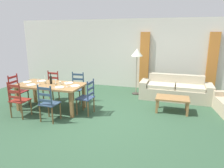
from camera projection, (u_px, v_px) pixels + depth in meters
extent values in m
cube|color=#2D4D35|center=(101.00, 117.00, 5.40)|extent=(9.60, 9.60, 0.02)
cube|color=silver|center=(128.00, 54.00, 8.13)|extent=(9.60, 0.16, 2.70)
cube|color=#C4752F|center=(144.00, 61.00, 7.87)|extent=(0.35, 0.08, 2.20)
cube|color=#C4752F|center=(212.00, 64.00, 7.20)|extent=(0.35, 0.08, 2.20)
cube|color=olive|center=(50.00, 85.00, 5.77)|extent=(1.90, 0.96, 0.05)
cube|color=olive|center=(18.00, 99.00, 5.75)|extent=(0.08, 0.08, 0.70)
cube|color=olive|center=(72.00, 105.00, 5.28)|extent=(0.08, 0.08, 0.70)
cube|color=olive|center=(35.00, 92.00, 6.46)|extent=(0.08, 0.08, 0.70)
cube|color=olive|center=(84.00, 96.00, 5.98)|extent=(0.08, 0.08, 0.70)
cube|color=maroon|center=(20.00, 100.00, 5.32)|extent=(0.43, 0.41, 0.03)
cylinder|color=brown|center=(20.00, 106.00, 5.59)|extent=(0.04, 0.04, 0.43)
cylinder|color=brown|center=(31.00, 107.00, 5.48)|extent=(0.04, 0.04, 0.43)
cylinder|color=brown|center=(11.00, 110.00, 5.28)|extent=(0.04, 0.04, 0.43)
cylinder|color=brown|center=(22.00, 112.00, 5.17)|extent=(0.04, 0.04, 0.43)
cylinder|color=maroon|center=(8.00, 92.00, 5.16)|extent=(0.04, 0.04, 0.50)
cylinder|color=maroon|center=(20.00, 93.00, 5.05)|extent=(0.04, 0.04, 0.50)
cube|color=maroon|center=(15.00, 97.00, 5.14)|extent=(0.38, 0.04, 0.06)
cube|color=maroon|center=(14.00, 92.00, 5.10)|extent=(0.38, 0.04, 0.06)
cube|color=maroon|center=(13.00, 86.00, 5.06)|extent=(0.38, 0.04, 0.06)
cube|color=#2E455C|center=(50.00, 104.00, 5.08)|extent=(0.44, 0.42, 0.03)
cylinder|color=brown|center=(49.00, 109.00, 5.35)|extent=(0.04, 0.04, 0.43)
cylinder|color=brown|center=(60.00, 111.00, 5.23)|extent=(0.04, 0.04, 0.43)
cylinder|color=brown|center=(40.00, 114.00, 5.04)|extent=(0.04, 0.04, 0.43)
cylinder|color=brown|center=(52.00, 116.00, 4.92)|extent=(0.04, 0.04, 0.43)
cylinder|color=#2E455C|center=(38.00, 95.00, 4.91)|extent=(0.04, 0.04, 0.50)
cylinder|color=#2E455C|center=(51.00, 96.00, 4.80)|extent=(0.04, 0.04, 0.50)
cube|color=#2E455C|center=(45.00, 101.00, 4.89)|extent=(0.38, 0.04, 0.06)
cube|color=#2E455C|center=(45.00, 95.00, 4.85)|extent=(0.38, 0.04, 0.06)
cube|color=#2E455C|center=(44.00, 89.00, 4.82)|extent=(0.38, 0.04, 0.06)
cube|color=maroon|center=(51.00, 87.00, 6.59)|extent=(0.43, 0.41, 0.03)
cylinder|color=brown|center=(53.00, 96.00, 6.44)|extent=(0.04, 0.04, 0.43)
cylinder|color=brown|center=(43.00, 95.00, 6.54)|extent=(0.04, 0.04, 0.43)
cylinder|color=brown|center=(59.00, 93.00, 6.75)|extent=(0.04, 0.04, 0.43)
cylinder|color=brown|center=(50.00, 92.00, 6.86)|extent=(0.04, 0.04, 0.43)
cylinder|color=maroon|center=(58.00, 79.00, 6.63)|extent=(0.04, 0.04, 0.50)
cylinder|color=maroon|center=(48.00, 78.00, 6.74)|extent=(0.04, 0.04, 0.50)
cube|color=maroon|center=(53.00, 82.00, 6.72)|extent=(0.38, 0.03, 0.06)
cube|color=maroon|center=(53.00, 78.00, 6.68)|extent=(0.38, 0.03, 0.06)
cube|color=maroon|center=(53.00, 73.00, 6.64)|extent=(0.38, 0.03, 0.06)
cube|color=navy|center=(76.00, 89.00, 6.39)|extent=(0.44, 0.43, 0.03)
cylinder|color=brown|center=(80.00, 98.00, 6.24)|extent=(0.04, 0.04, 0.43)
cylinder|color=brown|center=(69.00, 97.00, 6.32)|extent=(0.04, 0.04, 0.43)
cylinder|color=brown|center=(84.00, 95.00, 6.57)|extent=(0.04, 0.04, 0.43)
cylinder|color=brown|center=(73.00, 94.00, 6.65)|extent=(0.04, 0.04, 0.43)
cylinder|color=navy|center=(83.00, 80.00, 6.44)|extent=(0.04, 0.04, 0.50)
cylinder|color=navy|center=(73.00, 79.00, 6.52)|extent=(0.04, 0.04, 0.50)
cube|color=navy|center=(78.00, 84.00, 6.52)|extent=(0.38, 0.05, 0.06)
cube|color=navy|center=(78.00, 79.00, 6.48)|extent=(0.38, 0.05, 0.06)
cube|color=navy|center=(78.00, 75.00, 6.44)|extent=(0.38, 0.05, 0.06)
cube|color=maroon|center=(19.00, 91.00, 6.13)|extent=(0.41, 0.43, 0.03)
cylinder|color=brown|center=(28.00, 97.00, 6.31)|extent=(0.04, 0.04, 0.43)
cylinder|color=brown|center=(21.00, 101.00, 5.97)|extent=(0.04, 0.04, 0.43)
cylinder|color=brown|center=(19.00, 97.00, 6.40)|extent=(0.04, 0.04, 0.43)
cylinder|color=brown|center=(11.00, 100.00, 6.06)|extent=(0.04, 0.04, 0.43)
cylinder|color=maroon|center=(17.00, 81.00, 6.28)|extent=(0.04, 0.04, 0.50)
cylinder|color=maroon|center=(9.00, 84.00, 5.94)|extent=(0.04, 0.04, 0.50)
cube|color=maroon|center=(14.00, 87.00, 6.14)|extent=(0.03, 0.38, 0.06)
cube|color=maroon|center=(13.00, 82.00, 6.10)|extent=(0.03, 0.38, 0.06)
cube|color=maroon|center=(13.00, 77.00, 6.07)|extent=(0.03, 0.38, 0.06)
cube|color=navy|center=(85.00, 98.00, 5.52)|extent=(0.43, 0.44, 0.03)
cylinder|color=brown|center=(77.00, 107.00, 5.47)|extent=(0.04, 0.04, 0.43)
cylinder|color=brown|center=(83.00, 103.00, 5.80)|extent=(0.04, 0.04, 0.43)
cylinder|color=brown|center=(88.00, 109.00, 5.36)|extent=(0.04, 0.04, 0.43)
cylinder|color=brown|center=(94.00, 105.00, 5.68)|extent=(0.04, 0.04, 0.43)
cylinder|color=navy|center=(88.00, 91.00, 5.23)|extent=(0.04, 0.04, 0.50)
cylinder|color=navy|center=(94.00, 88.00, 5.56)|extent=(0.04, 0.04, 0.50)
cube|color=navy|center=(91.00, 94.00, 5.43)|extent=(0.05, 0.38, 0.06)
cube|color=navy|center=(91.00, 88.00, 5.39)|extent=(0.05, 0.38, 0.06)
cube|color=navy|center=(90.00, 83.00, 5.36)|extent=(0.05, 0.38, 0.06)
cylinder|color=white|center=(31.00, 85.00, 5.66)|extent=(0.24, 0.24, 0.02)
cube|color=silver|center=(27.00, 85.00, 5.70)|extent=(0.02, 0.17, 0.01)
cylinder|color=white|center=(60.00, 87.00, 5.41)|extent=(0.24, 0.24, 0.02)
cube|color=silver|center=(55.00, 87.00, 5.45)|extent=(0.02, 0.17, 0.01)
cylinder|color=white|center=(42.00, 81.00, 6.12)|extent=(0.24, 0.24, 0.02)
cube|color=silver|center=(38.00, 81.00, 6.17)|extent=(0.03, 0.17, 0.01)
cylinder|color=white|center=(69.00, 83.00, 5.87)|extent=(0.24, 0.24, 0.02)
cube|color=silver|center=(64.00, 83.00, 5.92)|extent=(0.02, 0.17, 0.01)
cylinder|color=white|center=(27.00, 82.00, 5.98)|extent=(0.24, 0.24, 0.02)
cube|color=silver|center=(23.00, 82.00, 6.03)|extent=(0.02, 0.17, 0.01)
cylinder|color=white|center=(75.00, 86.00, 5.55)|extent=(0.24, 0.24, 0.02)
cube|color=silver|center=(70.00, 86.00, 5.59)|extent=(0.02, 0.17, 0.01)
cylinder|color=black|center=(51.00, 80.00, 5.78)|extent=(0.07, 0.07, 0.22)
cylinder|color=black|center=(51.00, 75.00, 5.74)|extent=(0.02, 0.02, 0.08)
cylinder|color=black|center=(50.00, 73.00, 5.73)|extent=(0.03, 0.03, 0.02)
cylinder|color=white|center=(38.00, 84.00, 5.73)|extent=(0.06, 0.06, 0.01)
cylinder|color=white|center=(38.00, 83.00, 5.72)|extent=(0.01, 0.01, 0.07)
cone|color=white|center=(38.00, 80.00, 5.70)|extent=(0.06, 0.06, 0.08)
cylinder|color=white|center=(67.00, 87.00, 5.47)|extent=(0.06, 0.06, 0.01)
cylinder|color=white|center=(67.00, 85.00, 5.46)|extent=(0.01, 0.01, 0.07)
cone|color=white|center=(67.00, 83.00, 5.44)|extent=(0.06, 0.06, 0.08)
cylinder|color=beige|center=(60.00, 83.00, 5.73)|extent=(0.07, 0.07, 0.09)
cylinder|color=#998C66|center=(45.00, 83.00, 5.83)|extent=(0.05, 0.05, 0.04)
cylinder|color=white|center=(45.00, 79.00, 5.80)|extent=(0.02, 0.02, 0.20)
cylinder|color=#998C66|center=(56.00, 84.00, 5.67)|extent=(0.05, 0.05, 0.04)
cylinder|color=white|center=(56.00, 82.00, 5.65)|extent=(0.02, 0.02, 0.12)
cube|color=#B8AD92|center=(175.00, 94.00, 6.75)|extent=(1.82, 0.84, 0.40)
cube|color=#B8AD92|center=(175.00, 86.00, 6.98)|extent=(1.80, 0.24, 0.80)
cube|color=#B8AD92|center=(209.00, 94.00, 6.42)|extent=(0.26, 0.81, 0.58)
cube|color=#B8AD92|center=(144.00, 89.00, 7.04)|extent=(0.26, 0.81, 0.58)
cube|color=beige|center=(190.00, 88.00, 6.51)|extent=(0.87, 0.66, 0.12)
cube|color=beige|center=(161.00, 85.00, 6.78)|extent=(0.87, 0.66, 0.12)
cube|color=olive|center=(172.00, 98.00, 5.66)|extent=(0.90, 0.56, 0.04)
cube|color=olive|center=(157.00, 106.00, 5.61)|extent=(0.06, 0.06, 0.38)
cube|color=olive|center=(187.00, 110.00, 5.38)|extent=(0.06, 0.06, 0.38)
cube|color=olive|center=(158.00, 101.00, 6.04)|extent=(0.06, 0.06, 0.38)
cube|color=olive|center=(187.00, 104.00, 5.81)|extent=(0.06, 0.06, 0.38)
cylinder|color=#332D28|center=(136.00, 94.00, 7.41)|extent=(0.28, 0.28, 0.03)
cylinder|color=gray|center=(136.00, 75.00, 7.24)|extent=(0.03, 0.03, 1.35)
cone|color=silver|center=(137.00, 52.00, 7.04)|extent=(0.40, 0.40, 0.26)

